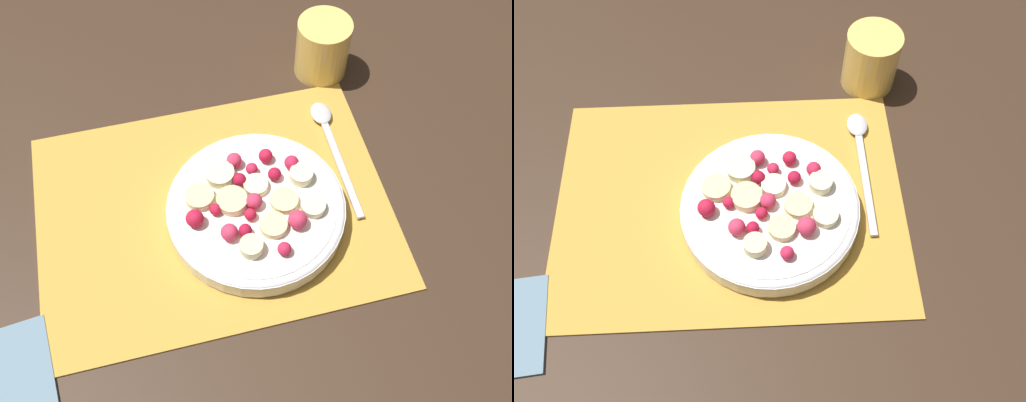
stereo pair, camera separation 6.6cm
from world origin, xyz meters
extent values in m
plane|color=#382619|center=(0.00, 0.00, 0.00)|extent=(3.00, 3.00, 0.00)
cube|color=gold|center=(0.00, 0.00, 0.00)|extent=(0.43, 0.32, 0.01)
cylinder|color=white|center=(0.05, -0.02, 0.02)|extent=(0.21, 0.21, 0.02)
torus|color=white|center=(0.05, -0.02, 0.03)|extent=(0.21, 0.21, 0.01)
cylinder|color=white|center=(0.05, -0.02, 0.03)|extent=(0.19, 0.19, 0.00)
cylinder|color=beige|center=(0.08, -0.03, 0.04)|extent=(0.04, 0.04, 0.01)
cylinder|color=#F4EAB7|center=(0.05, 0.00, 0.04)|extent=(0.04, 0.04, 0.01)
cylinder|color=beige|center=(0.03, -0.08, 0.04)|extent=(0.03, 0.03, 0.01)
cylinder|color=#F4EAB7|center=(0.01, 0.02, 0.04)|extent=(0.05, 0.05, 0.01)
cylinder|color=beige|center=(-0.01, 0.00, 0.04)|extent=(0.05, 0.05, 0.01)
cylinder|color=beige|center=(0.06, -0.06, 0.04)|extent=(0.03, 0.03, 0.01)
cylinder|color=#F4EAB7|center=(0.11, -0.04, 0.04)|extent=(0.03, 0.03, 0.01)
cylinder|color=#F4EAB7|center=(0.11, 0.00, 0.04)|extent=(0.04, 0.04, 0.01)
cylinder|color=beige|center=(0.02, -0.02, 0.04)|extent=(0.05, 0.05, 0.01)
sphere|color=#DB3356|center=(0.01, -0.06, 0.04)|extent=(0.02, 0.02, 0.02)
sphere|color=#B21433|center=(0.03, -0.06, 0.04)|extent=(0.02, 0.02, 0.02)
sphere|color=#B21433|center=(0.08, 0.01, 0.04)|extent=(0.02, 0.02, 0.02)
sphere|color=#D12347|center=(0.05, 0.02, 0.04)|extent=(0.01, 0.01, 0.01)
sphere|color=red|center=(0.07, 0.04, 0.04)|extent=(0.02, 0.02, 0.02)
sphere|color=red|center=(-0.03, -0.03, 0.04)|extent=(0.02, 0.02, 0.02)
sphere|color=#D12347|center=(0.06, -0.09, 0.04)|extent=(0.02, 0.02, 0.02)
sphere|color=#DB3356|center=(0.05, -0.02, 0.04)|extent=(0.02, 0.02, 0.02)
sphere|color=red|center=(0.04, -0.04, 0.04)|extent=(0.01, 0.01, 0.01)
sphere|color=#B21433|center=(0.04, 0.01, 0.04)|extent=(0.02, 0.02, 0.02)
sphere|color=#DB3356|center=(0.09, -0.06, 0.04)|extent=(0.02, 0.02, 0.02)
sphere|color=#D12347|center=(0.10, 0.02, 0.04)|extent=(0.02, 0.02, 0.02)
sphere|color=red|center=(0.00, -0.02, 0.04)|extent=(0.01, 0.01, 0.01)
sphere|color=#DB3356|center=(0.04, 0.04, 0.04)|extent=(0.02, 0.02, 0.02)
cube|color=silver|center=(0.17, 0.02, 0.01)|extent=(0.01, 0.15, 0.00)
ellipsoid|color=silver|center=(0.17, 0.11, 0.01)|extent=(0.03, 0.04, 0.01)
cylinder|color=#F4CC66|center=(0.20, 0.19, 0.04)|extent=(0.07, 0.07, 0.08)
camera|label=1|loc=(-0.03, -0.35, 0.60)|focal=40.00mm
camera|label=2|loc=(0.03, -0.36, 0.60)|focal=40.00mm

